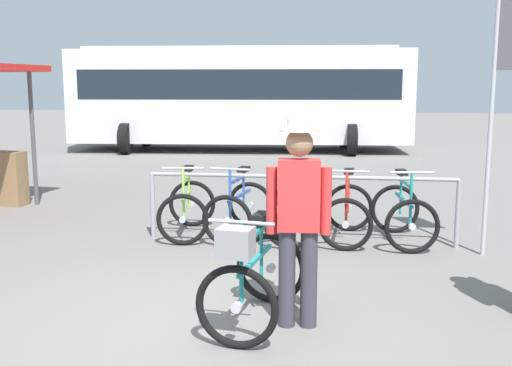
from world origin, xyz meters
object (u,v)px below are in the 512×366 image
Objects in this scene: racked_bike_lime at (188,208)px; person_with_featured_bike at (299,215)px; racked_bike_blue at (240,210)px; banner_flag at (507,63)px; racked_bike_red at (347,213)px; racked_bike_teal at (403,214)px; featured_bicycle at (252,276)px; racked_bike_orange at (293,211)px; bus_distant at (241,93)px.

racked_bike_lime is 3.33m from person_with_featured_bike.
racked_bike_blue is 3.66m from banner_flag.
racked_bike_lime is at bearing -178.07° from racked_bike_red.
racked_bike_blue is 1.01× the size of racked_bike_teal.
banner_flag is at bearing 46.19° from featured_bicycle.
banner_flag is at bearing -12.99° from racked_bike_red.
featured_bicycle is (-0.02, -2.93, 0.08)m from racked_bike_orange.
racked_bike_orange is at bearing 96.85° from person_with_featured_bike.
racked_bike_orange and racked_bike_red have the same top height.
racked_bike_orange is 0.98× the size of racked_bike_red.
banner_flag reaches higher than racked_bike_red.
racked_bike_orange is 0.70m from racked_bike_red.
racked_bike_orange is 0.95× the size of racked_bike_teal.
racked_bike_blue is 0.70m from racked_bike_orange.
bus_distant reaches higher than racked_bike_teal.
person_with_featured_bike is (-0.36, -2.86, 0.58)m from racked_bike_red.
racked_bike_teal is at bearing 69.80° from person_with_featured_bike.
featured_bicycle is 0.63m from person_with_featured_bike.
banner_flag is at bearing -22.32° from racked_bike_teal.
racked_bike_teal is 11.22m from bus_distant.
person_with_featured_bike is (1.74, -2.78, 0.58)m from racked_bike_lime.
bus_distant is (-2.69, 10.40, 1.37)m from racked_bike_orange.
racked_bike_red is (0.70, 0.02, 0.00)m from racked_bike_orange.
racked_bike_orange is 0.11× the size of bus_distant.
person_with_featured_bike is 0.54× the size of banner_flag.
racked_bike_teal is at bearing 1.93° from racked_bike_blue.
bus_distant reaches higher than racked_bike_lime.
racked_bike_blue is at bearing -178.07° from racked_bike_red.
racked_bike_teal is at bearing 1.93° from racked_bike_lime.
bus_distant is (-1.99, 10.43, 1.37)m from racked_bike_blue.
racked_bike_lime is 0.12× the size of bus_distant.
racked_bike_lime is 4.27m from banner_flag.
racked_bike_red is at bearing 1.93° from racked_bike_orange.
racked_bike_red is at bearing 167.01° from banner_flag.
bus_distant is at bearing 101.32° from featured_bicycle.
racked_bike_blue is 1.06× the size of racked_bike_orange.
racked_bike_blue and featured_bicycle have the same top height.
racked_bike_blue is 0.12× the size of bus_distant.
banner_flag is (5.12, -10.78, 0.49)m from bus_distant.
racked_bike_blue is at bearing 173.59° from banner_flag.
racked_bike_orange is 0.64× the size of person_with_featured_bike.
racked_bike_lime and featured_bicycle have the same top height.
bus_distant reaches higher than racked_bike_orange.
person_with_featured_bike is at bearing -110.20° from racked_bike_teal.
featured_bicycle is at bearing -133.81° from banner_flag.
racked_bike_lime is 0.37× the size of banner_flag.
banner_flag is (1.73, -0.40, 1.86)m from racked_bike_red.
racked_bike_teal is 0.37× the size of banner_flag.
racked_bike_blue is 2.99m from featured_bicycle.
racked_bike_red is 0.66× the size of person_with_featured_bike.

